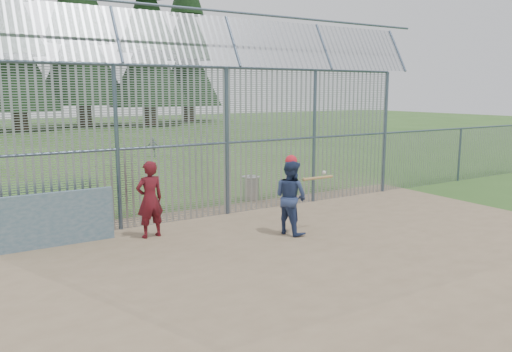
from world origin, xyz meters
TOP-DOWN VIEW (x-y plane):
  - ground at (0.00, 0.00)m, footprint 120.00×120.00m
  - dirt_infield at (0.00, -0.50)m, footprint 14.00×10.00m
  - dugout_wall at (-4.60, 2.90)m, footprint 2.50×0.12m
  - batter at (0.36, 1.00)m, footprint 0.84×0.99m
  - onlooker at (-2.60, 2.47)m, footprint 0.69×0.48m
  - bg_kid_seated at (2.57, 16.33)m, footprint 0.64×0.48m
  - batting_gear at (0.48, 0.98)m, footprint 1.27×0.34m
  - trash_can at (1.53, 4.78)m, footprint 0.56×0.56m
  - backstop_fence at (1.81, 3.43)m, footprint 20.09×0.81m
  - conifer_row at (1.93, 41.51)m, footprint 38.48×12.26m

SIDE VIEW (x-z plane):
  - ground at x=0.00m, z-range 0.00..0.00m
  - dirt_infield at x=0.00m, z-range 0.00..0.02m
  - trash_can at x=1.53m, z-range -0.03..0.79m
  - bg_kid_seated at x=2.57m, z-range 0.00..1.02m
  - dugout_wall at x=-4.60m, z-range 0.02..1.22m
  - batter at x=0.36m, z-range 0.02..1.79m
  - onlooker at x=-2.60m, z-range 0.02..1.81m
  - batting_gear at x=0.48m, z-range 1.38..2.01m
  - backstop_fence at x=1.81m, z-range -0.29..5.01m
  - conifer_row at x=1.93m, z-range 0.73..20.93m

